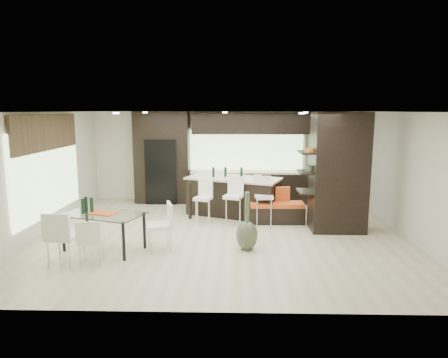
{
  "coord_description": "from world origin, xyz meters",
  "views": [
    {
      "loc": [
        0.24,
        -8.57,
        2.74
      ],
      "look_at": [
        0.0,
        0.6,
        1.15
      ],
      "focal_mm": 32.0,
      "sensor_mm": 36.0,
      "label": 1
    }
  ],
  "objects_px": {
    "chair_far": "(63,240)",
    "chair_end": "(159,229)",
    "stool_right": "(264,205)",
    "floor_vase": "(247,221)",
    "stool_mid": "(233,205)",
    "bench": "(277,212)",
    "stool_left": "(203,206)",
    "dining_table": "(104,232)",
    "chair_near": "(91,243)",
    "kitchen_island": "(233,196)"
  },
  "relations": [
    {
      "from": "stool_left",
      "to": "floor_vase",
      "type": "xyz_separation_m",
      "value": [
        1.02,
        -1.88,
        0.16
      ]
    },
    {
      "from": "kitchen_island",
      "to": "dining_table",
      "type": "xyz_separation_m",
      "value": [
        -2.54,
        -2.77,
        -0.13
      ]
    },
    {
      "from": "kitchen_island",
      "to": "chair_end",
      "type": "xyz_separation_m",
      "value": [
        -1.45,
        -2.77,
        -0.06
      ]
    },
    {
      "from": "kitchen_island",
      "to": "floor_vase",
      "type": "height_order",
      "value": "floor_vase"
    },
    {
      "from": "stool_right",
      "to": "floor_vase",
      "type": "distance_m",
      "value": 1.92
    },
    {
      "from": "stool_left",
      "to": "stool_mid",
      "type": "relative_size",
      "value": 0.92
    },
    {
      "from": "dining_table",
      "to": "stool_mid",
      "type": "bearing_deg",
      "value": 56.52
    },
    {
      "from": "stool_mid",
      "to": "dining_table",
      "type": "height_order",
      "value": "stool_mid"
    },
    {
      "from": "stool_right",
      "to": "bench",
      "type": "relative_size",
      "value": 0.7
    },
    {
      "from": "stool_left",
      "to": "stool_right",
      "type": "distance_m",
      "value": 1.48
    },
    {
      "from": "stool_mid",
      "to": "bench",
      "type": "distance_m",
      "value": 1.1
    },
    {
      "from": "kitchen_island",
      "to": "dining_table",
      "type": "bearing_deg",
      "value": -111.26
    },
    {
      "from": "bench",
      "to": "chair_near",
      "type": "distance_m",
      "value": 4.55
    },
    {
      "from": "stool_mid",
      "to": "bench",
      "type": "bearing_deg",
      "value": 24.71
    },
    {
      "from": "stool_left",
      "to": "chair_end",
      "type": "xyz_separation_m",
      "value": [
        -0.71,
        -1.96,
        0.01
      ]
    },
    {
      "from": "chair_near",
      "to": "stool_left",
      "type": "bearing_deg",
      "value": 48.01
    },
    {
      "from": "kitchen_island",
      "to": "stool_mid",
      "type": "distance_m",
      "value": 0.82
    },
    {
      "from": "chair_far",
      "to": "bench",
      "type": "bearing_deg",
      "value": 38.47
    },
    {
      "from": "stool_mid",
      "to": "chair_far",
      "type": "distance_m",
      "value": 4.06
    },
    {
      "from": "stool_left",
      "to": "bench",
      "type": "bearing_deg",
      "value": 21.95
    },
    {
      "from": "bench",
      "to": "chair_end",
      "type": "relative_size",
      "value": 1.51
    },
    {
      "from": "stool_mid",
      "to": "chair_near",
      "type": "height_order",
      "value": "stool_mid"
    },
    {
      "from": "chair_end",
      "to": "stool_mid",
      "type": "bearing_deg",
      "value": -53.61
    },
    {
      "from": "stool_mid",
      "to": "stool_right",
      "type": "bearing_deg",
      "value": 19.06
    },
    {
      "from": "stool_mid",
      "to": "chair_far",
      "type": "xyz_separation_m",
      "value": [
        -3.02,
        -2.71,
        -0.01
      ]
    },
    {
      "from": "chair_far",
      "to": "chair_end",
      "type": "xyz_separation_m",
      "value": [
        1.57,
        0.76,
        -0.02
      ]
    },
    {
      "from": "stool_mid",
      "to": "bench",
      "type": "relative_size",
      "value": 0.7
    },
    {
      "from": "dining_table",
      "to": "stool_right",
      "type": "bearing_deg",
      "value": 49.71
    },
    {
      "from": "dining_table",
      "to": "chair_far",
      "type": "relative_size",
      "value": 1.7
    },
    {
      "from": "stool_left",
      "to": "dining_table",
      "type": "height_order",
      "value": "stool_left"
    },
    {
      "from": "floor_vase",
      "to": "chair_near",
      "type": "relative_size",
      "value": 1.51
    },
    {
      "from": "stool_mid",
      "to": "bench",
      "type": "xyz_separation_m",
      "value": [
        1.07,
        0.1,
        -0.21
      ]
    },
    {
      "from": "chair_near",
      "to": "stool_mid",
      "type": "bearing_deg",
      "value": 38.27
    },
    {
      "from": "dining_table",
      "to": "chair_end",
      "type": "bearing_deg",
      "value": 19.0
    },
    {
      "from": "bench",
      "to": "kitchen_island",
      "type": "bearing_deg",
      "value": 145.57
    },
    {
      "from": "stool_right",
      "to": "chair_end",
      "type": "height_order",
      "value": "stool_right"
    },
    {
      "from": "dining_table",
      "to": "chair_end",
      "type": "relative_size",
      "value": 1.77
    },
    {
      "from": "stool_left",
      "to": "chair_far",
      "type": "xyz_separation_m",
      "value": [
        -2.28,
        -2.73,
        0.03
      ]
    },
    {
      "from": "stool_right",
      "to": "chair_near",
      "type": "xyz_separation_m",
      "value": [
        -3.28,
        -2.67,
        -0.08
      ]
    },
    {
      "from": "bench",
      "to": "chair_end",
      "type": "xyz_separation_m",
      "value": [
        -2.52,
        -2.05,
        0.18
      ]
    },
    {
      "from": "kitchen_island",
      "to": "bench",
      "type": "height_order",
      "value": "kitchen_island"
    },
    {
      "from": "stool_mid",
      "to": "chair_end",
      "type": "height_order",
      "value": "stool_mid"
    },
    {
      "from": "bench",
      "to": "floor_vase",
      "type": "distance_m",
      "value": 2.15
    },
    {
      "from": "dining_table",
      "to": "chair_near",
      "type": "bearing_deg",
      "value": -71.0
    },
    {
      "from": "chair_far",
      "to": "chair_end",
      "type": "bearing_deg",
      "value": 29.8
    },
    {
      "from": "stool_left",
      "to": "stool_right",
      "type": "relative_size",
      "value": 0.91
    },
    {
      "from": "stool_right",
      "to": "chair_far",
      "type": "xyz_separation_m",
      "value": [
        -3.76,
        -2.71,
        -0.01
      ]
    },
    {
      "from": "stool_mid",
      "to": "kitchen_island",
      "type": "bearing_deg",
      "value": 109.21
    },
    {
      "from": "bench",
      "to": "floor_vase",
      "type": "xyz_separation_m",
      "value": [
        -0.79,
        -1.97,
        0.33
      ]
    },
    {
      "from": "chair_near",
      "to": "chair_end",
      "type": "relative_size",
      "value": 0.88
    }
  ]
}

